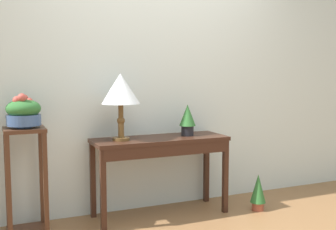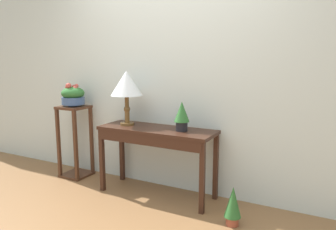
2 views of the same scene
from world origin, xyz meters
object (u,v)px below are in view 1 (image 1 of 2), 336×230
(potted_plant_floor, at_px, (258,191))
(console_table, at_px, (161,149))
(table_lamp, at_px, (121,91))
(pedestal_stand_left, at_px, (26,181))
(potted_plant_on_console, at_px, (187,118))
(planter_bowl_wide, at_px, (23,112))

(potted_plant_floor, bearing_deg, console_table, 165.33)
(table_lamp, relative_size, pedestal_stand_left, 0.66)
(pedestal_stand_left, bearing_deg, console_table, -2.64)
(potted_plant_on_console, bearing_deg, table_lamp, -179.36)
(pedestal_stand_left, relative_size, potted_plant_floor, 2.47)
(console_table, height_order, potted_plant_on_console, potted_plant_on_console)
(planter_bowl_wide, bearing_deg, potted_plant_on_console, -0.83)
(console_table, xyz_separation_m, potted_plant_on_console, (0.28, 0.03, 0.26))
(planter_bowl_wide, distance_m, potted_plant_floor, 2.23)
(table_lamp, bearing_deg, potted_plant_floor, -11.60)
(pedestal_stand_left, bearing_deg, potted_plant_floor, -7.98)
(console_table, xyz_separation_m, planter_bowl_wide, (-1.16, 0.05, 0.37))
(potted_plant_on_console, height_order, potted_plant_floor, potted_plant_on_console)
(planter_bowl_wide, relative_size, potted_plant_floor, 0.79)
(potted_plant_on_console, relative_size, pedestal_stand_left, 0.34)
(potted_plant_on_console, bearing_deg, pedestal_stand_left, 179.14)
(pedestal_stand_left, distance_m, planter_bowl_wide, 0.56)
(table_lamp, xyz_separation_m, potted_plant_on_console, (0.65, 0.01, -0.27))
(console_table, height_order, table_lamp, table_lamp)
(planter_bowl_wide, bearing_deg, table_lamp, -2.02)
(console_table, relative_size, planter_bowl_wide, 4.43)
(console_table, bearing_deg, potted_plant_floor, -14.67)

